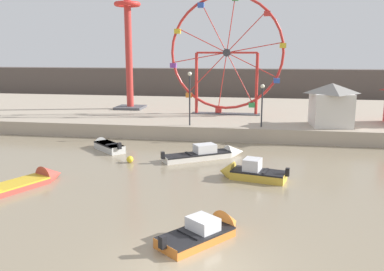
{
  "coord_description": "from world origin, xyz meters",
  "views": [
    {
      "loc": [
        1.94,
        -12.0,
        6.91
      ],
      "look_at": [
        -2.44,
        14.19,
        1.48
      ],
      "focal_mm": 38.39,
      "sensor_mm": 36.0,
      "label": 1
    }
  ],
  "objects": [
    {
      "name": "ferris_wheel_red_frame",
      "position": [
        -1.25,
        26.42,
        6.62
      ],
      "size": [
        10.61,
        1.2,
        10.94
      ],
      "color": "red",
      "rests_on": "quay_promenade"
    },
    {
      "name": "motorboat_faded_red",
      "position": [
        -10.02,
        6.83,
        0.19
      ],
      "size": [
        3.61,
        5.75,
        1.3
      ],
      "rotation": [
        0.0,
        0.0,
        1.14
      ],
      "color": "#B24238",
      "rests_on": "ground_plane"
    },
    {
      "name": "drop_tower_red_tower",
      "position": [
        -11.37,
        28.67,
        8.43
      ],
      "size": [
        2.8,
        2.8,
        14.99
      ],
      "color": "#BC332D",
      "rests_on": "quay_promenade"
    },
    {
      "name": "mooring_buoy_orange",
      "position": [
        -6.1,
        12.16,
        0.22
      ],
      "size": [
        0.44,
        0.44,
        0.44
      ],
      "primitive_type": "sphere",
      "color": "yellow",
      "rests_on": "ground_plane"
    },
    {
      "name": "quay_promenade",
      "position": [
        0.0,
        30.01,
        0.56
      ],
      "size": [
        110.0,
        21.77,
        1.12
      ],
      "primitive_type": "cube",
      "color": "tan",
      "rests_on": "ground_plane"
    },
    {
      "name": "carnival_booth_white_ticket",
      "position": [
        7.47,
        21.6,
        2.88
      ],
      "size": [
        3.44,
        3.64,
        3.39
      ],
      "rotation": [
        0.0,
        0.0,
        0.07
      ],
      "color": "silver",
      "rests_on": "quay_promenade"
    },
    {
      "name": "promenade_lamp_near",
      "position": [
        2.08,
        20.17,
        3.36
      ],
      "size": [
        0.32,
        0.32,
        3.34
      ],
      "color": "#2D2D33",
      "rests_on": "quay_promenade"
    },
    {
      "name": "motorboat_mustard_yellow",
      "position": [
        1.39,
        10.1,
        0.36
      ],
      "size": [
        3.98,
        2.1,
        1.51
      ],
      "rotation": [
        0.0,
        0.0,
        2.91
      ],
      "color": "gold",
      "rests_on": "ground_plane"
    },
    {
      "name": "ground_plane",
      "position": [
        0.0,
        0.0,
        0.0
      ],
      "size": [
        240.0,
        240.0,
        0.0
      ],
      "primitive_type": "plane",
      "color": "gray"
    },
    {
      "name": "motorboat_orange_hull",
      "position": [
        0.18,
        2.47,
        0.26
      ],
      "size": [
        3.32,
        3.7,
        1.31
      ],
      "rotation": [
        0.0,
        0.0,
        0.9
      ],
      "color": "orange",
      "rests_on": "ground_plane"
    },
    {
      "name": "motorboat_white_red_stripe",
      "position": [
        -1.21,
        14.2,
        0.29
      ],
      "size": [
        5.45,
        4.11,
        1.32
      ],
      "rotation": [
        0.0,
        0.0,
        0.58
      ],
      "color": "silver",
      "rests_on": "ground_plane"
    },
    {
      "name": "distant_town_skyline",
      "position": [
        0.0,
        50.94,
        2.2
      ],
      "size": [
        140.0,
        3.0,
        4.4
      ],
      "primitive_type": "cube",
      "color": "#564C47",
      "rests_on": "ground_plane"
    },
    {
      "name": "motorboat_pale_grey",
      "position": [
        -8.92,
        15.35,
        0.29
      ],
      "size": [
        3.34,
        3.17,
        1.09
      ],
      "rotation": [
        0.0,
        0.0,
        2.4
      ],
      "color": "silver",
      "rests_on": "ground_plane"
    },
    {
      "name": "promenade_lamp_far",
      "position": [
        -3.59,
        19.94,
        3.88
      ],
      "size": [
        0.32,
        0.32,
        4.26
      ],
      "color": "#2D2D33",
      "rests_on": "quay_promenade"
    }
  ]
}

